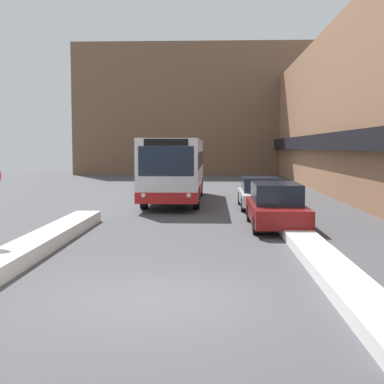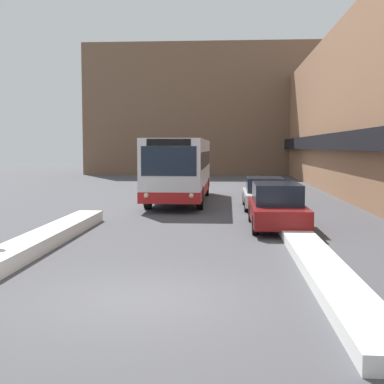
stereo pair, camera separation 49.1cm
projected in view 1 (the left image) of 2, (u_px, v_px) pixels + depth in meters
name	position (u px, v px, depth m)	size (l,w,h in m)	color
ground_plane	(155.00, 300.00, 9.66)	(160.00, 160.00, 0.00)	#47474C
building_row_right	(359.00, 114.00, 32.76)	(5.50, 60.00, 9.62)	#996B4C
building_backdrop_far	(204.00, 111.00, 56.24)	(26.00, 8.00, 13.06)	brown
snow_bank_left	(23.00, 252.00, 13.09)	(0.90, 13.79, 0.38)	silver
snow_bank_right	(311.00, 247.00, 13.94)	(0.90, 15.16, 0.29)	silver
city_bus	(175.00, 168.00, 26.88)	(2.60, 10.79, 3.13)	silver
parked_car_front	(276.00, 206.00, 18.29)	(1.80, 4.83, 1.52)	maroon
parked_car_middle	(261.00, 193.00, 24.17)	(1.92, 4.62, 1.39)	silver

